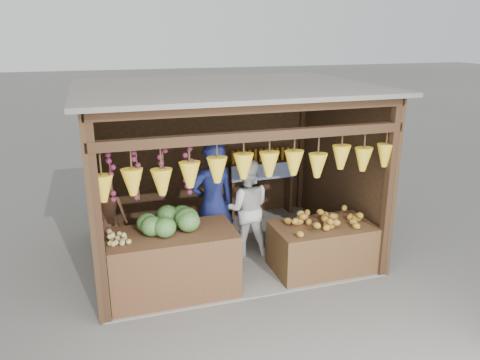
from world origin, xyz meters
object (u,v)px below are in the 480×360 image
counter_right (322,247)px  vendor_seated (107,213)px  man_standing (213,204)px  woman_standing (246,208)px  counter_left (173,263)px

counter_right → vendor_seated: 3.22m
man_standing → woman_standing: 0.61m
counter_right → man_standing: size_ratio=0.77×
counter_right → woman_standing: bearing=137.9°
counter_right → vendor_seated: vendor_seated is taller
vendor_seated → man_standing: bearing=177.8°
woman_standing → counter_right: bearing=152.4°
man_standing → vendor_seated: bearing=-24.5°
vendor_seated → woman_standing: bearing=-175.2°
counter_right → counter_left: bearing=-179.7°
man_standing → woman_standing: (0.57, 0.12, -0.17)m
counter_left → counter_right: (2.22, 0.01, -0.09)m
man_standing → woman_standing: bearing=-178.4°
counter_left → woman_standing: size_ratio=1.07×
counter_right → woman_standing: size_ratio=0.94×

